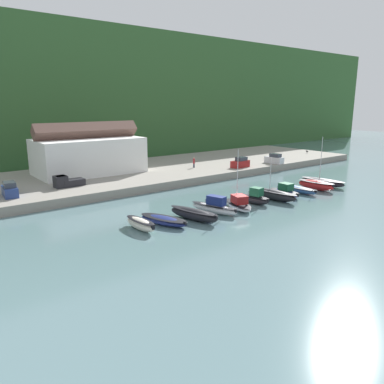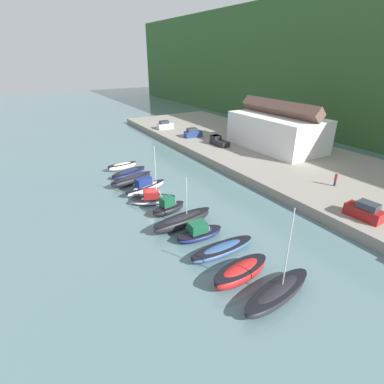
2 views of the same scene
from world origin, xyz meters
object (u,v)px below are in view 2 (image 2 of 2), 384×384
Objects in this scene: moored_boat_3 at (145,187)px; moored_boat_7 at (199,233)px; moored_boat_4 at (153,198)px; moored_boat_1 at (129,173)px; moored_boat_9 at (241,272)px; moored_boat_6 at (183,221)px; moored_boat_2 at (132,180)px; person_on_quay at (336,179)px; moored_boat_5 at (168,208)px; parked_car_3 at (165,125)px; moored_boat_0 at (122,166)px; pickup_truck_0 at (218,141)px; parked_car_0 at (193,133)px; moored_boat_10 at (277,293)px; moored_boat_8 at (222,250)px.

moored_boat_3 is 15.15m from moored_boat_7.
moored_boat_1 is at bearing -165.72° from moored_boat_4.
moored_boat_6 is at bearing 172.56° from moored_boat_9.
person_on_quay is (19.50, 24.72, 1.73)m from moored_boat_2.
moored_boat_6 is (7.84, 0.42, 0.12)m from moored_boat_4.
moored_boat_5 is 44.54m from parked_car_3.
moored_boat_6 is 24.48m from person_on_quay.
moored_boat_5 is at bearing -10.18° from moored_boat_2.
pickup_truck_0 is (-0.74, 22.07, 1.51)m from moored_boat_0.
moored_boat_4 is at bearing -36.15° from parked_car_0.
pickup_truck_0 is at bearing 88.85° from moored_boat_0.
moored_boat_1 is 30.72m from parked_car_3.
parked_car_0 is at bearing 141.24° from moored_boat_6.
parked_car_0 is (-9.49, 20.87, 1.61)m from moored_boat_0.
moored_boat_10 reaches higher than parked_car_0.
moored_boat_4 is 18.99m from moored_boat_9.
moored_boat_4 is at bearing -11.97° from moored_boat_2.
moored_boat_6 is at bearing -18.79° from moored_boat_1.
moored_boat_6 reaches higher than pickup_truck_0.
parked_car_0 is at bearing 10.33° from parked_car_3.
moored_boat_5 is at bearing 172.55° from moored_boat_9.
moored_boat_1 is at bearing 172.53° from moored_boat_10.
moored_boat_0 is 1.10× the size of moored_boat_5.
moored_boat_5 is 1.16× the size of parked_car_0.
person_on_quay is at bearing 6.97° from parked_car_3.
moored_boat_10 is at bearing 9.99° from moored_boat_9.
moored_boat_3 is at bearing -29.78° from parked_car_3.
moored_boat_9 is 48.78m from parked_car_0.
moored_boat_3 is 25.42m from pickup_truck_0.
parked_car_0 is at bearing 151.81° from moored_boat_8.
moored_boat_2 is at bearing -31.06° from moored_boat_1.
moored_boat_7 is at bearing -14.52° from moored_boat_3.
moored_boat_8 is at bearing 11.05° from moored_boat_7.
moored_boat_4 is at bearing 173.99° from moored_boat_9.
moored_boat_3 is 4.07m from moored_boat_4.
moored_boat_8 is at bearing -18.73° from parked_car_3.
moored_boat_2 is at bearing -163.24° from pickup_truck_0.
moored_boat_8 is 1.82× the size of parked_car_0.
person_on_quay is at bearing 38.77° from moored_boat_2.
moored_boat_3 is at bearing 171.27° from moored_boat_5.
moored_boat_2 is at bearing 173.51° from moored_boat_3.
moored_boat_3 is at bearing -4.34° from moored_boat_0.
moored_boat_4 is 1.74× the size of pickup_truck_0.
pickup_truck_0 is (-38.72, 21.39, 1.49)m from moored_boat_10.
person_on_quay is (23.45, 23.78, 1.99)m from moored_boat_1.
moored_boat_5 is 0.64× the size of moored_boat_8.
moored_boat_9 is at bearing -125.06° from pickup_truck_0.
moored_boat_7 is at bearing -172.80° from moored_boat_8.
moored_boat_2 is 0.93× the size of moored_boat_4.
moored_boat_3 is 37.50m from parked_car_3.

